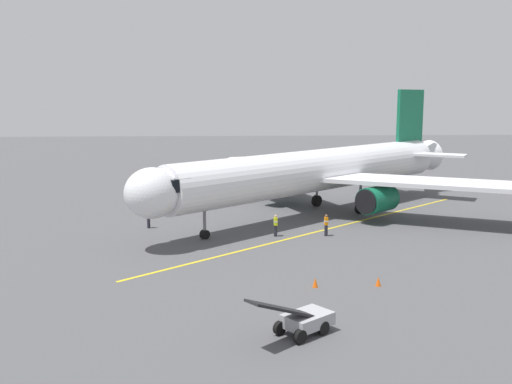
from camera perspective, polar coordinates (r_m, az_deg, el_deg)
ground_plane at (r=53.09m, az=4.62°, el=-2.39°), size 220.00×220.00×0.00m
apron_lead_in_line at (r=48.44m, az=7.22°, el=-3.57°), size 30.36×26.41×0.01m
airplane at (r=53.78m, az=6.31°, el=2.06°), size 33.61×32.39×11.50m
ground_crew_marshaller at (r=48.90m, az=-10.48°, el=-2.48°), size 0.46×0.36×1.71m
ground_crew_wing_walker at (r=45.73m, az=6.88°, el=-3.21°), size 0.28×0.42×1.71m
ground_crew_loader at (r=45.30m, az=1.93°, el=-3.26°), size 0.29×0.42×1.71m
baggage_cart_portside at (r=68.96m, az=-7.16°, el=0.83°), size 2.89×2.14×1.27m
belt_loader_starboard_side at (r=27.28m, az=4.61°, el=-12.31°), size 4.35×3.76×2.32m
safety_cone_nose_left at (r=34.52m, az=11.88°, el=-8.56°), size 0.32×0.32×0.55m
safety_cone_nose_right at (r=33.76m, az=5.82°, el=-8.81°), size 0.32×0.32×0.55m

